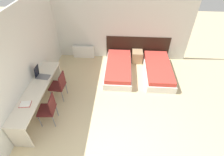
{
  "coord_description": "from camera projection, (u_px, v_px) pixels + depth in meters",
  "views": [
    {
      "loc": [
        0.26,
        -1.57,
        3.96
      ],
      "look_at": [
        0.0,
        2.43,
        0.55
      ],
      "focal_mm": 28.0,
      "sensor_mm": 36.0,
      "label": 1
    }
  ],
  "objects": [
    {
      "name": "open_notebook",
      "position": [
        25.0,
        104.0,
        4.19
      ],
      "size": [
        0.29,
        0.25,
        0.02
      ],
      "rotation": [
        0.0,
        0.0,
        0.16
      ],
      "color": "#B21E1E",
      "rests_on": "desk"
    },
    {
      "name": "wall_back",
      "position": [
        116.0,
        25.0,
        6.28
      ],
      "size": [
        5.45,
        0.05,
        2.7
      ],
      "color": "silver",
      "rests_on": "ground_plane"
    },
    {
      "name": "radiator",
      "position": [
        84.0,
        52.0,
        6.96
      ],
      "size": [
        0.83,
        0.12,
        0.5
      ],
      "color": "silver",
      "rests_on": "ground_plane"
    },
    {
      "name": "chair_near_notebook",
      "position": [
        49.0,
        108.0,
        4.41
      ],
      "size": [
        0.44,
        0.44,
        0.91
      ],
      "rotation": [
        0.0,
        0.0,
        0.07
      ],
      "color": "#511919",
      "rests_on": "ground_plane"
    },
    {
      "name": "laptop",
      "position": [
        41.0,
        75.0,
        4.93
      ],
      "size": [
        0.38,
        0.26,
        0.37
      ],
      "rotation": [
        0.0,
        0.0,
        -0.09
      ],
      "color": "slate",
      "rests_on": "desk"
    },
    {
      "name": "bed_near_door",
      "position": [
        158.0,
        70.0,
        6.15
      ],
      "size": [
        0.92,
        1.96,
        0.4
      ],
      "color": "silver",
      "rests_on": "ground_plane"
    },
    {
      "name": "nightstand",
      "position": [
        137.0,
        56.0,
        6.75
      ],
      "size": [
        0.39,
        0.42,
        0.45
      ],
      "color": "tan",
      "rests_on": "ground_plane"
    },
    {
      "name": "desk",
      "position": [
        38.0,
        93.0,
        4.71
      ],
      "size": [
        0.52,
        2.46,
        0.76
      ],
      "color": "beige",
      "rests_on": "ground_plane"
    },
    {
      "name": "headboard_panel",
      "position": [
        137.0,
        48.0,
        6.78
      ],
      "size": [
        2.41,
        0.03,
        0.93
      ],
      "color": "black",
      "rests_on": "ground_plane"
    },
    {
      "name": "wall_left",
      "position": [
        28.0,
        57.0,
        4.69
      ],
      "size": [
        0.05,
        5.42,
        2.7
      ],
      "color": "silver",
      "rests_on": "ground_plane"
    },
    {
      "name": "chair_near_laptop",
      "position": [
        59.0,
        85.0,
        5.09
      ],
      "size": [
        0.44,
        0.44,
        0.91
      ],
      "rotation": [
        0.0,
        0.0,
        -0.06
      ],
      "color": "#511919",
      "rests_on": "ground_plane"
    },
    {
      "name": "bed_near_window",
      "position": [
        118.0,
        68.0,
        6.22
      ],
      "size": [
        0.92,
        1.96,
        0.4
      ],
      "color": "silver",
      "rests_on": "ground_plane"
    }
  ]
}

